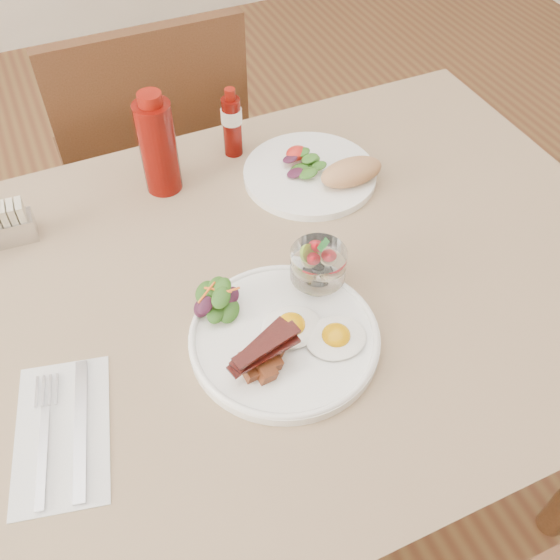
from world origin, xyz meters
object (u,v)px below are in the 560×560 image
(main_plate, at_px, (284,338))
(ketchup_bottle, at_px, (158,146))
(fruit_cup, at_px, (318,264))
(sugar_caddy, at_px, (9,225))
(table, at_px, (254,323))
(chair_far, at_px, (154,166))
(second_plate, at_px, (319,172))
(hot_sauce_bottle, at_px, (232,123))

(main_plate, xyz_separation_m, ketchup_bottle, (-0.06, 0.41, 0.08))
(fruit_cup, relative_size, sugar_caddy, 1.04)
(table, xyz_separation_m, fruit_cup, (0.09, -0.05, 0.15))
(chair_far, xyz_separation_m, fruit_cup, (0.09, -0.71, 0.29))
(chair_far, distance_m, second_plate, 0.57)
(main_plate, relative_size, sugar_caddy, 3.38)
(ketchup_bottle, bearing_deg, second_plate, -20.10)
(second_plate, distance_m, sugar_caddy, 0.55)
(chair_far, height_order, fruit_cup, chair_far)
(main_plate, bearing_deg, second_plate, 55.76)
(table, height_order, chair_far, chair_far)
(second_plate, relative_size, hot_sauce_bottle, 1.78)
(main_plate, relative_size, ketchup_bottle, 1.44)
(table, height_order, sugar_caddy, sugar_caddy)
(ketchup_bottle, bearing_deg, main_plate, -82.40)
(main_plate, distance_m, fruit_cup, 0.12)
(fruit_cup, bearing_deg, chair_far, 97.17)
(table, height_order, main_plate, main_plate)
(sugar_caddy, bearing_deg, chair_far, 54.43)
(main_plate, xyz_separation_m, sugar_caddy, (-0.33, 0.39, 0.02))
(main_plate, relative_size, hot_sauce_bottle, 2.00)
(main_plate, relative_size, fruit_cup, 3.24)
(main_plate, bearing_deg, hot_sauce_bottle, 77.81)
(chair_far, bearing_deg, table, -90.00)
(ketchup_bottle, height_order, hot_sauce_bottle, ketchup_bottle)
(chair_far, bearing_deg, sugar_caddy, -129.77)
(main_plate, height_order, ketchup_bottle, ketchup_bottle)
(table, relative_size, second_plate, 5.33)
(fruit_cup, xyz_separation_m, second_plate, (0.13, 0.25, -0.05))
(ketchup_bottle, relative_size, hot_sauce_bottle, 1.39)
(chair_far, distance_m, main_plate, 0.81)
(table, relative_size, main_plate, 4.75)
(table, bearing_deg, chair_far, 90.00)
(second_plate, bearing_deg, ketchup_bottle, 159.90)
(chair_far, distance_m, sugar_caddy, 0.57)
(chair_far, xyz_separation_m, main_plate, (0.00, -0.78, 0.24))
(table, distance_m, sugar_caddy, 0.44)
(fruit_cup, xyz_separation_m, sugar_caddy, (-0.42, 0.32, -0.03))
(table, relative_size, hot_sauce_bottle, 9.51)
(chair_far, height_order, sugar_caddy, chair_far)
(ketchup_bottle, xyz_separation_m, sugar_caddy, (-0.28, -0.03, -0.06))
(ketchup_bottle, distance_m, hot_sauce_bottle, 0.16)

